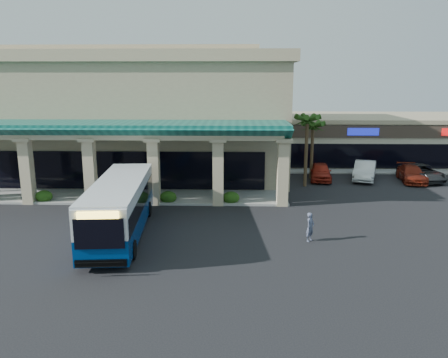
{
  "coord_description": "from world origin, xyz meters",
  "views": [
    {
      "loc": [
        2.7,
        -24.54,
        8.55
      ],
      "look_at": [
        1.95,
        3.76,
        2.2
      ],
      "focal_mm": 35.0,
      "sensor_mm": 36.0,
      "label": 1
    }
  ],
  "objects_px": {
    "car_red": "(411,174)",
    "car_gray": "(422,172)",
    "transit_bus": "(120,208)",
    "car_white": "(365,171)",
    "pedestrian": "(310,227)",
    "car_silver": "(320,172)"
  },
  "relations": [
    {
      "from": "car_silver",
      "to": "pedestrian",
      "type": "bearing_deg",
      "value": -95.28
    },
    {
      "from": "car_red",
      "to": "car_gray",
      "type": "distance_m",
      "value": 1.23
    },
    {
      "from": "transit_bus",
      "to": "pedestrian",
      "type": "bearing_deg",
      "value": -9.31
    },
    {
      "from": "car_white",
      "to": "car_gray",
      "type": "relative_size",
      "value": 0.98
    },
    {
      "from": "pedestrian",
      "to": "transit_bus",
      "type": "bearing_deg",
      "value": 123.85
    },
    {
      "from": "pedestrian",
      "to": "car_red",
      "type": "relative_size",
      "value": 0.34
    },
    {
      "from": "pedestrian",
      "to": "car_silver",
      "type": "xyz_separation_m",
      "value": [
        3.42,
        15.24,
        -0.05
      ]
    },
    {
      "from": "car_white",
      "to": "transit_bus",
      "type": "bearing_deg",
      "value": -121.45
    },
    {
      "from": "car_red",
      "to": "car_gray",
      "type": "bearing_deg",
      "value": 34.03
    },
    {
      "from": "transit_bus",
      "to": "car_white",
      "type": "bearing_deg",
      "value": 34.37
    },
    {
      "from": "pedestrian",
      "to": "car_silver",
      "type": "distance_m",
      "value": 15.62
    },
    {
      "from": "car_silver",
      "to": "car_white",
      "type": "height_order",
      "value": "car_white"
    },
    {
      "from": "pedestrian",
      "to": "car_white",
      "type": "bearing_deg",
      "value": 12.85
    },
    {
      "from": "car_gray",
      "to": "transit_bus",
      "type": "bearing_deg",
      "value": -156.55
    },
    {
      "from": "pedestrian",
      "to": "car_gray",
      "type": "height_order",
      "value": "pedestrian"
    },
    {
      "from": "pedestrian",
      "to": "car_red",
      "type": "height_order",
      "value": "pedestrian"
    },
    {
      "from": "transit_bus",
      "to": "car_red",
      "type": "xyz_separation_m",
      "value": [
        21.82,
        13.97,
        -0.88
      ]
    },
    {
      "from": "transit_bus",
      "to": "car_white",
      "type": "height_order",
      "value": "transit_bus"
    },
    {
      "from": "car_white",
      "to": "car_red",
      "type": "bearing_deg",
      "value": 9.3
    },
    {
      "from": "car_red",
      "to": "transit_bus",
      "type": "bearing_deg",
      "value": -139.24
    },
    {
      "from": "car_red",
      "to": "car_gray",
      "type": "relative_size",
      "value": 0.93
    },
    {
      "from": "transit_bus",
      "to": "pedestrian",
      "type": "distance_m",
      "value": 10.65
    }
  ]
}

